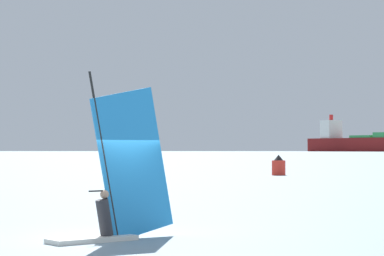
% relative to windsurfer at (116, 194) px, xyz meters
% --- Properties ---
extents(ground_plane, '(4000.00, 4000.00, 0.00)m').
position_rel_windsurfer_xyz_m(ground_plane, '(-0.23, 0.69, -1.15)').
color(ground_plane, gray).
extents(windsurfer, '(2.64, 3.01, 4.25)m').
position_rel_windsurfer_xyz_m(windsurfer, '(0.00, 0.00, 0.00)').
color(windsurfer, white).
rests_on(windsurfer, ground_plane).
extents(channel_buoy, '(1.20, 1.20, 1.79)m').
position_rel_windsurfer_xyz_m(channel_buoy, '(-0.41, 52.92, -0.36)').
color(channel_buoy, red).
rests_on(channel_buoy, ground_plane).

